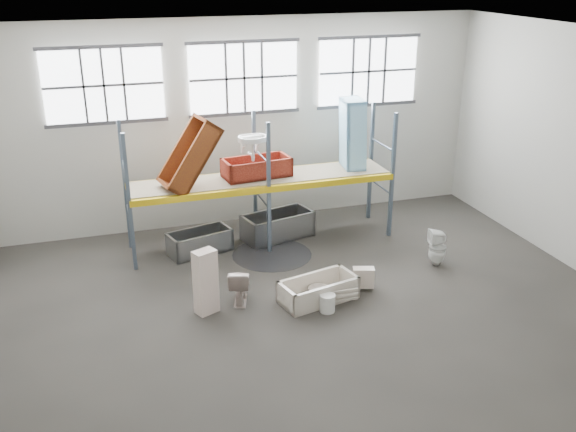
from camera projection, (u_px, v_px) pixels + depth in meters
name	position (u px, v px, depth m)	size (l,w,h in m)	color
floor	(312.00, 315.00, 12.03)	(12.00, 10.00, 0.10)	#413E38
ceiling	(317.00, 37.00, 10.13)	(12.00, 10.00, 0.10)	silver
wall_back	(244.00, 123.00, 15.55)	(12.00, 0.10, 5.00)	#B6B5AA
wall_front	(479.00, 342.00, 6.62)	(12.00, 0.10, 5.00)	#B1B0A4
window_left	(104.00, 85.00, 14.14)	(2.60, 0.04, 1.60)	white
window_mid	(244.00, 78.00, 15.04)	(2.60, 0.04, 1.60)	white
window_right	(368.00, 71.00, 15.94)	(2.60, 0.04, 1.60)	white
rack_upright_la	(129.00, 204.00, 13.18)	(0.08, 0.08, 3.00)	slate
rack_upright_lb	(125.00, 186.00, 14.24)	(0.08, 0.08, 3.00)	slate
rack_upright_ma	(269.00, 189.00, 14.02)	(0.08, 0.08, 3.00)	slate
rack_upright_mb	(255.00, 173.00, 15.08)	(0.08, 0.08, 3.00)	slate
rack_upright_ra	(392.00, 176.00, 14.86)	(0.08, 0.08, 3.00)	slate
rack_upright_rb	(371.00, 162.00, 15.92)	(0.08, 0.08, 3.00)	slate
rack_beam_front	(269.00, 189.00, 14.02)	(6.00, 0.10, 0.14)	yellow
rack_beam_back	(255.00, 173.00, 15.08)	(6.00, 0.10, 0.14)	yellow
shelf_deck	(261.00, 178.00, 14.52)	(5.90, 1.10, 0.03)	gray
wet_patch	(272.00, 254.00, 14.40)	(1.80, 1.80, 0.00)	black
bathtub_beige	(318.00, 290.00, 12.41)	(1.51, 0.71, 0.44)	beige
cistern_spare	(363.00, 277.00, 12.76)	(0.43, 0.20, 0.41)	beige
sink_in_tub	(319.00, 291.00, 12.49)	(0.43, 0.43, 0.15)	beige
toilet_beige	(240.00, 284.00, 12.31)	(0.40, 0.71, 0.72)	beige
cistern_tall	(206.00, 282.00, 11.82)	(0.41, 0.27, 1.27)	beige
toilet_white	(437.00, 247.00, 13.78)	(0.37, 0.38, 0.82)	white
steel_tub_left	(200.00, 242.00, 14.43)	(1.40, 0.65, 0.51)	#A2A7AB
steel_tub_right	(278.00, 225.00, 15.20)	(1.66, 0.77, 0.61)	#A1A4A7
rust_tub_flat	(257.00, 167.00, 14.45)	(1.51, 0.71, 0.43)	#9B3924
rust_tub_tilted	(190.00, 155.00, 13.66)	(1.67, 0.78, 0.47)	brown
sink_on_shelf	(253.00, 159.00, 14.07)	(0.65, 0.50, 0.58)	silver
blue_tub_upright	(353.00, 134.00, 14.92)	(1.66, 0.78, 0.47)	#90D3F9
bucket	(327.00, 303.00, 12.02)	(0.30, 0.30, 0.35)	silver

